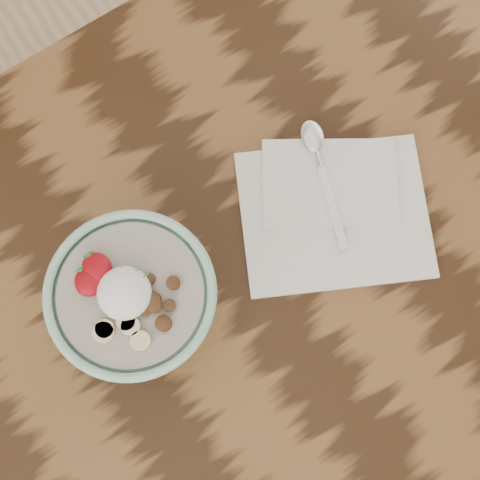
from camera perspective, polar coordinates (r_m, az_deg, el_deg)
The scene contains 4 objects.
table at distance 102.26cm, azimuth -9.47°, elevation -9.79°, with size 160.00×90.00×75.00cm.
breakfast_bowl at distance 86.14cm, azimuth -8.95°, elevation -4.99°, with size 21.18×21.18×14.50cm.
napkin at distance 95.34cm, azimuth 7.97°, elevation 2.73°, with size 32.91×30.71×1.61cm.
spoon at distance 96.16cm, azimuth 6.62°, elevation 7.33°, with size 8.73×19.11×1.02cm.
Camera 1 is at (10.60, -14.03, 166.44)cm, focal length 50.00 mm.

